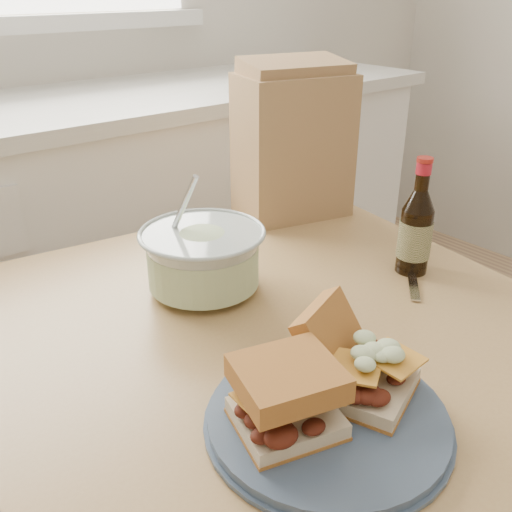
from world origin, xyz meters
TOP-DOWN VIEW (x-y plane):
  - cabinet_run at (-0.00, 1.70)m, footprint 2.50×0.64m
  - dining_table at (-0.06, 0.71)m, footprint 1.01×1.01m
  - plate at (-0.17, 0.48)m, footprint 0.30×0.30m
  - sandwich_left at (-0.22, 0.50)m, footprint 0.14×0.13m
  - sandwich_right at (-0.10, 0.50)m, footprint 0.15×0.19m
  - coleslaw_bowl at (-0.09, 0.86)m, footprint 0.22×0.22m
  - beer_bottle at (0.25, 0.67)m, footprint 0.06×0.06m
  - knife at (0.26, 0.67)m, footprint 0.15×0.14m
  - paper_bag at (0.28, 1.04)m, footprint 0.27×0.21m

SIDE VIEW (x-z plane):
  - cabinet_run at x=0.00m, z-range 0.00..0.94m
  - dining_table at x=-0.06m, z-range 0.26..1.01m
  - knife at x=0.26m, z-range 0.75..0.76m
  - plate at x=-0.17m, z-range 0.75..0.76m
  - sandwich_right at x=-0.10m, z-range 0.75..0.85m
  - coleslaw_bowl at x=-0.09m, z-range 0.69..0.91m
  - sandwich_left at x=-0.22m, z-range 0.77..0.85m
  - beer_bottle at x=0.25m, z-range 0.72..0.94m
  - paper_bag at x=0.28m, z-range 0.75..1.06m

